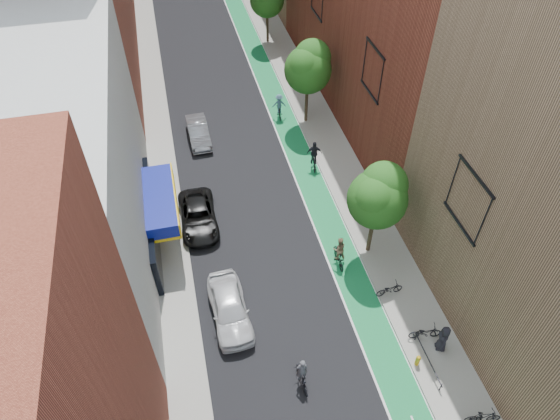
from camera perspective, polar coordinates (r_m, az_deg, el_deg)
bike_lane at (r=42.01m, az=0.05°, el=11.30°), size 2.00×68.00×0.01m
sidewalk_left at (r=41.19m, az=-13.78°, el=9.24°), size 2.00×68.00×0.15m
sidewalk_right at (r=42.53m, az=3.39°, el=11.79°), size 3.00×68.00×0.15m
building_left_white at (r=28.77m, az=-24.11°, el=3.44°), size 8.00×20.00×12.00m
tree_near at (r=27.73m, az=11.20°, el=1.66°), size 3.40×3.36×6.42m
tree_mid at (r=38.21m, az=3.28°, el=16.09°), size 3.55×3.53×6.74m
parked_car_white at (r=27.22m, az=-5.79°, el=-11.11°), size 2.10×4.85×1.63m
parked_car_black at (r=32.04m, az=-9.33°, el=-0.71°), size 2.32×4.94×1.37m
parked_car_silver at (r=38.88m, az=-9.31°, el=8.78°), size 1.59×4.30×1.41m
cyclist_lead at (r=25.35m, az=2.51°, el=-18.45°), size 0.65×1.74×1.97m
cyclist_lane_near at (r=29.58m, az=6.74°, el=-4.91°), size 0.83×1.85×2.00m
cyclist_lane_mid at (r=35.75m, az=3.94°, el=5.98°), size 1.14×1.70×2.18m
cyclist_lane_far at (r=40.79m, az=-0.08°, el=11.69°), size 1.14×1.64×2.02m
parked_bike_near at (r=27.59m, az=16.26°, el=-13.27°), size 1.81×0.85×0.91m
parked_bike_mid at (r=26.18m, az=22.20°, el=-21.08°), size 1.76×0.80×1.02m
parked_bike_far at (r=28.76m, az=12.40°, el=-8.83°), size 1.63×0.67×0.84m
pedestrian at (r=27.15m, az=18.16°, el=-13.77°), size 0.79×0.99×1.75m
fire_hydrant at (r=26.76m, az=15.48°, el=-16.21°), size 0.25×0.25×0.70m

